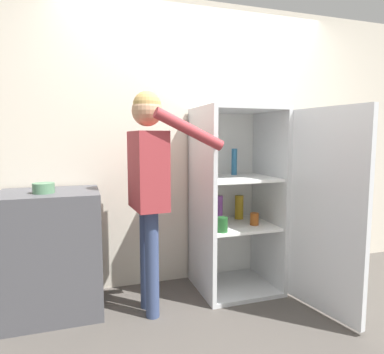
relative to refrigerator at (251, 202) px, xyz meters
The scene contains 6 objects.
ground_plane 1.00m from the refrigerator, 120.93° to the right, with size 12.00×12.00×0.00m, color #4C4742.
wall_back 0.74m from the refrigerator, 124.19° to the left, with size 7.00×0.06×2.55m.
refrigerator is the anchor object (origin of this frame).
person 0.94m from the refrigerator, behind, with size 0.65×0.52×1.67m.
counter 1.64m from the refrigerator, behind, with size 0.71×0.56×0.94m.
bowl 1.64m from the refrigerator, behind, with size 0.15×0.15×0.07m.
Camera 1 is at (-1.06, -2.05, 1.33)m, focal length 32.00 mm.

